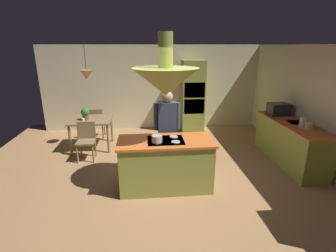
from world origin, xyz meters
The scene contains 18 objects.
ground centered at (0.00, 0.00, 0.00)m, with size 8.16×8.16×0.00m, color #AD7F51.
wall_back centered at (0.00, 3.45, 1.27)m, with size 6.80×0.10×2.55m, color beige.
wall_right centered at (3.25, 0.40, 1.27)m, with size 0.10×7.20×2.55m, color beige.
kitchen_island centered at (0.00, -0.20, 0.47)m, with size 1.70×0.77×0.95m.
counter_run_right centered at (2.84, 0.60, 0.48)m, with size 0.73×2.13×0.93m.
oven_tower centered at (1.10, 3.04, 1.06)m, with size 0.66×0.62×2.12m.
dining_table centered at (-1.70, 1.90, 0.66)m, with size 1.02×0.91×0.76m.
person_at_island centered at (0.09, 0.45, 0.97)m, with size 0.53×0.23×1.69m.
range_hood centered at (0.00, -0.20, 1.98)m, with size 1.10×1.10×1.00m.
pendant_light_over_table centered at (-1.70, 1.90, 1.86)m, with size 0.32×0.32×0.82m.
chair_facing_island centered at (-1.70, 1.22, 0.50)m, with size 0.40×0.40×0.87m.
chair_by_back_wall centered at (-1.70, 2.58, 0.50)m, with size 0.40×0.40×0.87m.
potted_plant_on_table centered at (-1.81, 1.84, 0.93)m, with size 0.20×0.20×0.30m.
cup_on_table centered at (-1.83, 1.67, 0.81)m, with size 0.07×0.07×0.09m, color white.
canister_flour centered at (2.84, 0.08, 1.01)m, with size 0.13×0.13×0.16m, color #E0B78C.
canister_sugar centered at (2.84, 0.26, 1.03)m, with size 0.14×0.14×0.21m, color silver.
microwave_on_counter centered at (2.84, 1.23, 1.07)m, with size 0.46×0.36×0.28m, color #232326.
cooking_pot_on_cooktop centered at (-0.16, -0.33, 1.01)m, with size 0.18×0.18×0.12m, color #B2B2B7.
Camera 1 is at (-0.37, -4.34, 2.53)m, focal length 26.99 mm.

